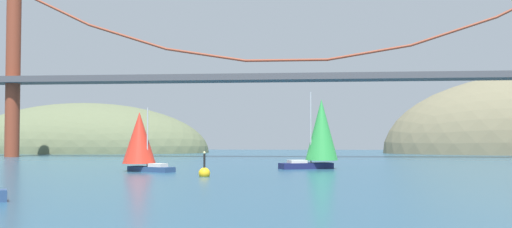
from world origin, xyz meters
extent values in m
ellipsoid|color=#5B6647|center=(-55.00, 135.00, 0.00)|extent=(65.79, 44.00, 25.79)
cylinder|color=brown|center=(-53.89, 95.00, 16.62)|extent=(2.80, 2.80, 33.23)
cube|color=#47474C|center=(0.00, 95.00, 15.06)|extent=(143.78, 6.00, 1.20)
cylinder|color=brown|center=(-46.19, 95.00, 29.52)|extent=(15.61, 0.50, 7.88)
cylinder|color=brown|center=(-30.79, 95.00, 23.32)|extent=(15.55, 0.50, 5.43)
cylinder|color=brown|center=(-15.40, 95.00, 19.61)|extent=(15.48, 0.50, 2.97)
cylinder|color=brown|center=(0.00, 95.00, 18.37)|extent=(15.40, 0.50, 0.50)
cylinder|color=brown|center=(15.40, 95.00, 19.61)|extent=(15.48, 0.50, 2.97)
cylinder|color=brown|center=(30.79, 95.00, 23.32)|extent=(15.55, 0.50, 5.43)
cube|color=#191E4C|center=(4.46, 53.67, 0.35)|extent=(6.65, 4.48, 0.70)
cube|color=beige|center=(3.41, 53.19, 0.88)|extent=(2.49, 2.23, 0.36)
cylinder|color=#B2B2B7|center=(5.04, 53.94, 4.96)|extent=(0.14, 0.14, 8.51)
cone|color=green|center=(6.32, 54.53, 4.69)|extent=(5.20, 5.20, 7.38)
cube|color=navy|center=(-12.25, 45.58, 0.28)|extent=(5.86, 4.33, 0.55)
cube|color=beige|center=(-11.34, 45.05, 0.73)|extent=(2.23, 2.00, 0.36)
cylinder|color=#B2B2B7|center=(-12.76, 45.87, 3.78)|extent=(0.14, 0.14, 6.45)
cone|color=red|center=(-13.87, 46.52, 3.71)|extent=(5.02, 5.02, 5.72)
sphere|color=gold|center=(-4.88, 37.67, 0.30)|extent=(1.10, 1.10, 1.10)
cylinder|color=black|center=(-4.88, 37.67, 1.35)|extent=(0.20, 0.20, 1.60)
sphere|color=#F2EA99|center=(-4.88, 37.67, 2.27)|extent=(0.24, 0.24, 0.24)
camera|label=1|loc=(5.89, -20.02, 3.61)|focal=43.09mm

